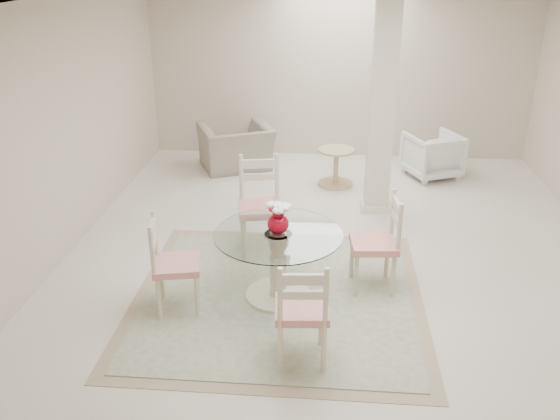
# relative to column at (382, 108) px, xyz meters

# --- Properties ---
(ground) EXTENTS (7.00, 7.00, 0.00)m
(ground) POSITION_rel_column_xyz_m (-0.50, -1.30, -1.35)
(ground) COLOR white
(ground) RESTS_ON ground
(room_shell) EXTENTS (6.02, 7.02, 2.71)m
(room_shell) POSITION_rel_column_xyz_m (-0.50, -1.30, 0.51)
(room_shell) COLOR beige
(room_shell) RESTS_ON ground
(column) EXTENTS (0.30, 0.30, 2.70)m
(column) POSITION_rel_column_xyz_m (0.00, 0.00, 0.00)
(column) COLOR beige
(column) RESTS_ON ground
(area_rug) EXTENTS (2.81, 2.81, 0.02)m
(area_rug) POSITION_rel_column_xyz_m (-1.08, -2.27, -1.34)
(area_rug) COLOR tan
(area_rug) RESTS_ON ground
(dining_table) EXTENTS (1.21, 1.21, 0.70)m
(dining_table) POSITION_rel_column_xyz_m (-1.08, -2.27, -0.99)
(dining_table) COLOR #EFEBC4
(dining_table) RESTS_ON ground
(red_vase) EXTENTS (0.24, 0.22, 0.31)m
(red_vase) POSITION_rel_column_xyz_m (-1.07, -2.27, -0.49)
(red_vase) COLOR #A10419
(red_vase) RESTS_ON dining_table
(dining_chair_east) EXTENTS (0.48, 0.48, 1.10)m
(dining_chair_east) POSITION_rel_column_xyz_m (-0.09, -1.99, -0.77)
(dining_chair_east) COLOR beige
(dining_chair_east) RESTS_ON ground
(dining_chair_north) EXTENTS (0.56, 0.56, 1.20)m
(dining_chair_north) POSITION_rel_column_xyz_m (-1.36, -1.28, -0.72)
(dining_chair_north) COLOR beige
(dining_chair_north) RESTS_ON ground
(dining_chair_west) EXTENTS (0.49, 0.49, 1.04)m
(dining_chair_west) POSITION_rel_column_xyz_m (-2.05, -2.55, -0.80)
(dining_chair_west) COLOR beige
(dining_chair_west) RESTS_ON ground
(dining_chair_south) EXTENTS (0.46, 0.46, 1.06)m
(dining_chair_south) POSITION_rel_column_xyz_m (-0.80, -3.25, -0.79)
(dining_chair_south) COLOR beige
(dining_chair_south) RESTS_ON ground
(recliner_taupe) EXTENTS (1.31, 1.25, 0.67)m
(recliner_taupe) POSITION_rel_column_xyz_m (-2.05, 1.41, -1.01)
(recliner_taupe) COLOR gray
(recliner_taupe) RESTS_ON ground
(armchair_white) EXTENTS (0.94, 0.95, 0.66)m
(armchair_white) POSITION_rel_column_xyz_m (0.90, 1.30, -1.02)
(armchair_white) COLOR white
(armchair_white) RESTS_ON ground
(side_table) EXTENTS (0.52, 0.52, 0.54)m
(side_table) POSITION_rel_column_xyz_m (-0.52, 0.81, -1.10)
(side_table) COLOR tan
(side_table) RESTS_ON ground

